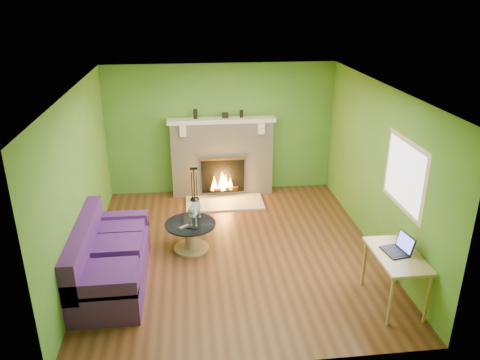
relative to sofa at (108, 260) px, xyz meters
The scene contains 22 objects.
floor 2.00m from the sofa, 19.63° to the left, with size 5.00×5.00×0.00m, color #542B18.
ceiling 2.99m from the sofa, 19.63° to the left, with size 5.00×5.00×0.00m, color white.
wall_back 3.79m from the sofa, 59.58° to the left, with size 5.00×5.00×0.00m, color #47882C.
wall_front 2.78m from the sofa, 44.69° to the right, with size 5.00×5.00×0.00m, color #47882C.
wall_left 1.22m from the sofa, 120.66° to the left, with size 5.00×5.00×0.00m, color #47882C.
wall_right 4.27m from the sofa, ahead, with size 5.00×5.00×0.00m, color #47882C.
window_frame 4.28m from the sofa, ahead, with size 1.20×1.20×0.00m, color silver.
window_pane 4.27m from the sofa, ahead, with size 1.06×1.06×0.00m, color white.
fireplace 3.53m from the sofa, 58.05° to the left, with size 2.10×0.46×1.58m.
hearth 3.10m from the sofa, 52.98° to the left, with size 1.50×0.75×0.03m, color beige.
mantel 3.69m from the sofa, 57.87° to the left, with size 2.10×0.28×0.08m, color white.
sofa is the anchor object (origin of this frame).
coffee_table 1.42m from the sofa, 33.96° to the left, with size 0.81×0.81×0.46m.
desk 3.93m from the sofa, 13.47° to the right, with size 0.57×0.99×0.73m.
cat 1.54m from the sofa, 33.84° to the left, with size 0.22×0.59×0.37m, color #5D5D61, non-canonical shape.
remote_silver 1.27m from the sofa, 31.99° to the left, with size 0.17×0.04×0.02m, color gray.
remote_black 1.35m from the sofa, 27.11° to the left, with size 0.16×0.04×0.02m, color black.
laptop 3.92m from the sofa, 12.83° to the right, with size 0.30×0.34×0.25m, color black, non-canonical shape.
fire_tools 2.91m from the sofa, 63.93° to the left, with size 0.18×0.18×0.69m, color black, non-canonical shape.
mantel_vase_left 3.54m from the sofa, 65.54° to the left, with size 0.08×0.08×0.18m, color black.
mantel_vase_right 3.96m from the sofa, 53.03° to the left, with size 0.07×0.07×0.14m, color black.
mantel_box 3.78m from the sofa, 57.09° to the left, with size 0.12×0.08×0.10m, color black.
Camera 1 is at (-0.65, -6.50, 3.86)m, focal length 35.00 mm.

